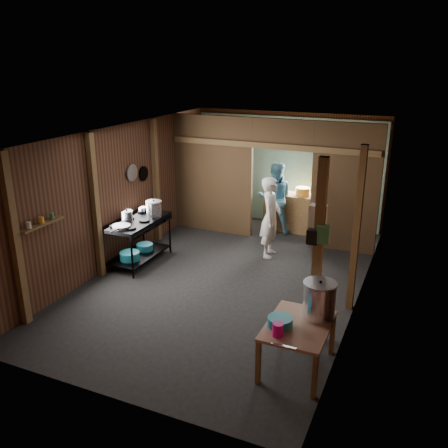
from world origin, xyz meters
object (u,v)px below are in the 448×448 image
at_px(prep_table, 297,346).
at_px(stove_pot_large, 154,209).
at_px(cook, 271,217).
at_px(pink_bucket, 278,330).
at_px(stock_pot, 319,301).
at_px(gas_range, 138,241).
at_px(yellow_tub, 303,191).

xyz_separation_m(prep_table, stove_pot_large, (-3.54, 2.39, 0.69)).
distance_m(prep_table, cook, 3.72).
distance_m(pink_bucket, cook, 3.95).
relative_size(stock_pot, cook, 0.31).
relative_size(prep_table, stove_pot_large, 3.33).
bearing_deg(cook, stock_pot, -158.06).
height_order(gas_range, stove_pot_large, stove_pot_large).
xyz_separation_m(stock_pot, pink_bucket, (-0.34, -0.63, -0.15)).
xyz_separation_m(stove_pot_large, pink_bucket, (3.38, -2.73, -0.29)).
distance_m(prep_table, pink_bucket, 0.55).
height_order(prep_table, stove_pot_large, stove_pot_large).
bearing_deg(pink_bucket, cook, 109.82).
distance_m(gas_range, stock_pot, 4.28).
relative_size(gas_range, cook, 0.91).
relative_size(gas_range, prep_table, 1.38).
xyz_separation_m(pink_bucket, yellow_tub, (-1.14, 5.35, 0.23)).
xyz_separation_m(prep_table, cook, (-1.50, 3.37, 0.49)).
bearing_deg(stove_pot_large, stock_pot, -29.42).
bearing_deg(yellow_tub, prep_table, -75.46).
xyz_separation_m(gas_range, prep_table, (3.71, -2.03, -0.12)).
bearing_deg(yellow_tub, cook, -96.91).
distance_m(prep_table, stock_pot, 0.64).
bearing_deg(gas_range, yellow_tub, 50.96).
bearing_deg(pink_bucket, gas_range, 146.17).
xyz_separation_m(stock_pot, yellow_tub, (-1.48, 4.72, 0.08)).
distance_m(gas_range, prep_table, 4.23).
bearing_deg(stove_pot_large, prep_table, -33.98).
relative_size(gas_range, stock_pot, 2.91).
xyz_separation_m(prep_table, yellow_tub, (-1.30, 5.01, 0.63)).
distance_m(yellow_tub, cook, 1.66).
distance_m(stock_pot, yellow_tub, 4.95).
xyz_separation_m(gas_range, pink_bucket, (3.55, -2.38, 0.28)).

